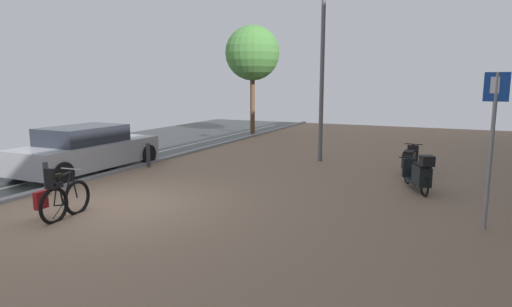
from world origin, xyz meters
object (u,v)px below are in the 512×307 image
Objects in this scene: bicycle_foreground at (62,199)px; lamp_post at (322,65)px; scooter_near at (419,174)px; parked_car_near at (86,150)px; scooter_mid at (410,160)px; bollard_far at (148,155)px; parking_sign at (492,135)px; street_tree at (252,53)px; bollard_near at (46,179)px.

bicycle_foreground is 0.23× the size of lamp_post.
scooter_near is 9.30m from parked_car_near.
bollard_far is at bearing -162.11° from scooter_mid.
bollard_far is at bearing 44.41° from parked_car_near.
lamp_post reaches higher than parking_sign.
scooter_near is 0.29× the size of lamp_post.
parking_sign is 0.52× the size of street_tree.
parked_car_near is at bearing -170.48° from scooter_near.
bollard_far is at bearing -177.88° from scooter_near.
bicycle_foreground reaches higher than bollard_far.
bollard_far is (0.58, -8.83, -3.63)m from street_tree.
scooter_near is 2.16m from scooter_mid.
lamp_post is at bearing 163.66° from scooter_mid.
scooter_mid is 4.95m from parking_sign.
lamp_post reaches higher than street_tree.
lamp_post is (-4.64, 5.31, 1.47)m from parking_sign.
street_tree is 13.06m from bollard_near.
scooter_near is at bearing -78.80° from scooter_mid.
street_tree reaches higher than scooter_mid.
parking_sign is at bearing -48.04° from street_tree.
scooter_near is (6.13, 5.09, 0.05)m from bicycle_foreground.
scooter_mid is 2.21× the size of bollard_near.
parked_car_near is 0.82× the size of street_tree.
scooter_near is at bearing -41.70° from lamp_post.
lamp_post is (-3.34, 2.98, 2.74)m from scooter_near.
scooter_mid is at bearing -38.51° from street_tree.
street_tree is (-8.49, 8.54, 3.57)m from scooter_near.
bollard_near is at bearing -123.18° from lamp_post.
bicycle_foreground is 8.02m from parking_sign.
scooter_mid is at bearing 51.62° from bicycle_foreground.
parking_sign is at bearing 20.37° from bicycle_foreground.
lamp_post is at bearing 56.82° from bollard_near.
parking_sign reaches higher than scooter_near.
scooter_mid is 4.13m from lamp_post.
lamp_post reaches higher than bollard_near.
bollard_near is at bearing -153.21° from scooter_near.
bicycle_foreground is at bearing -109.04° from lamp_post.
lamp_post is at bearing 131.11° from parking_sign.
parked_car_near is 2.77m from bollard_near.
scooter_near is 0.37× the size of parked_car_near.
parked_car_near is at bearing 117.41° from bollard_near.
bollard_far is (-7.90, -0.29, -0.06)m from scooter_near.
bollard_far is (0.00, 3.70, -0.02)m from bollard_near.
bicycle_foreground is at bearing -80.18° from street_tree.
street_tree is 7.12× the size of bollard_far.
bollard_far is at bearing -144.32° from lamp_post.
street_tree is (0.69, 10.08, 3.37)m from parked_car_near.
street_tree is 6.84× the size of bollard_near.
bollard_near is at bearing -90.00° from bollard_far.
street_tree is at bearing 86.10° from parked_car_near.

